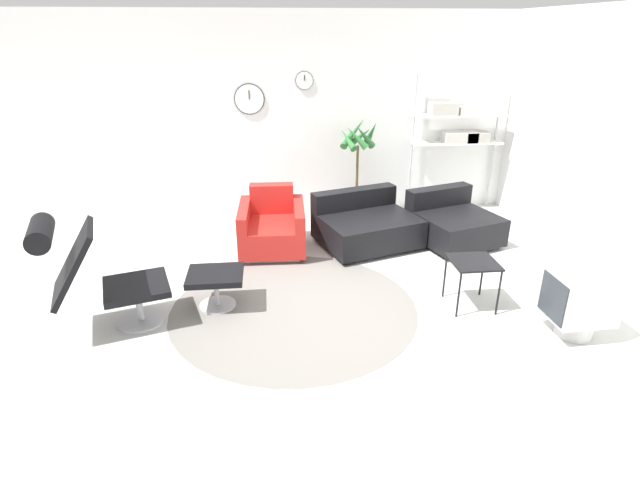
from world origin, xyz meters
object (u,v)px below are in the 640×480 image
(crt_television, at_px, (579,301))
(shelf_unit, at_px, (459,126))
(lounge_chair, at_px, (89,266))
(armchair_red, at_px, (272,229))
(side_table, at_px, (473,266))
(couch_low, at_px, (366,226))
(couch_second, at_px, (452,224))
(ottoman, at_px, (216,280))
(potted_plant, at_px, (357,178))

(crt_television, bearing_deg, shelf_unit, -3.09)
(lounge_chair, relative_size, armchair_red, 1.24)
(side_table, distance_m, shelf_unit, 3.03)
(couch_low, bearing_deg, side_table, 96.26)
(shelf_unit, bearing_deg, crt_television, -91.28)
(couch_low, height_order, couch_second, same)
(ottoman, xyz_separation_m, crt_television, (3.23, -0.85, 0.06))
(crt_television, distance_m, shelf_unit, 3.52)
(couch_second, bearing_deg, ottoman, 7.02)
(crt_television, xyz_separation_m, shelf_unit, (0.08, 3.40, 0.91))
(couch_second, height_order, shelf_unit, shelf_unit)
(ottoman, bearing_deg, side_table, -5.74)
(ottoman, height_order, armchair_red, armchair_red)
(potted_plant, relative_size, shelf_unit, 0.73)
(crt_television, height_order, potted_plant, potted_plant)
(armchair_red, relative_size, crt_television, 1.53)
(couch_second, xyz_separation_m, potted_plant, (-1.08, 0.97, 0.36))
(side_table, relative_size, crt_television, 0.80)
(couch_low, bearing_deg, crt_television, 105.46)
(ottoman, bearing_deg, couch_second, 25.11)
(lounge_chair, relative_size, side_table, 2.37)
(couch_low, xyz_separation_m, crt_television, (1.48, -2.23, 0.10))
(shelf_unit, bearing_deg, ottoman, -142.31)
(crt_television, bearing_deg, armchair_red, 48.61)
(lounge_chair, xyz_separation_m, armchair_red, (1.60, 1.66, -0.37))
(ottoman, xyz_separation_m, side_table, (2.49, -0.25, 0.15))
(armchair_red, distance_m, potted_plant, 1.59)
(lounge_chair, relative_size, couch_low, 0.83)
(couch_low, bearing_deg, ottoman, 20.13)
(shelf_unit, bearing_deg, armchair_red, -156.19)
(couch_low, relative_size, shelf_unit, 0.70)
(couch_second, bearing_deg, crt_television, 81.02)
(ottoman, bearing_deg, shelf_unit, 37.69)
(side_table, bearing_deg, couch_low, 114.34)
(potted_plant, distance_m, shelf_unit, 1.66)
(couch_second, height_order, crt_television, couch_second)
(side_table, bearing_deg, lounge_chair, -179.03)
(ottoman, bearing_deg, potted_plant, 52.25)
(side_table, height_order, shelf_unit, shelf_unit)
(couch_low, xyz_separation_m, shelf_unit, (1.55, 1.17, 1.02))
(ottoman, xyz_separation_m, potted_plant, (1.79, 2.32, 0.32))
(lounge_chair, bearing_deg, couch_low, 104.54)
(ottoman, height_order, couch_low, couch_low)
(ottoman, xyz_separation_m, couch_low, (1.75, 1.38, -0.04))
(side_table, bearing_deg, couch_second, 76.38)
(ottoman, bearing_deg, lounge_chair, -163.28)
(ottoman, xyz_separation_m, shelf_unit, (3.31, 2.55, 0.98))
(lounge_chair, distance_m, couch_second, 4.26)
(armchair_red, relative_size, couch_low, 0.67)
(couch_low, relative_size, side_table, 2.85)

